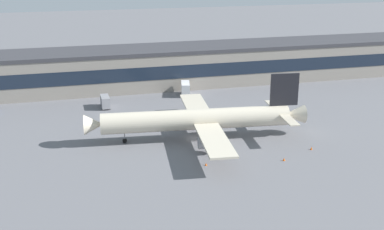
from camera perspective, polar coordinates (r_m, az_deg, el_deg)
name	(u,v)px	position (r m, az deg, el deg)	size (l,w,h in m)	color
ground_plane	(195,138)	(121.62, 0.34, -2.76)	(600.00, 600.00, 0.00)	slate
terminal_building	(155,67)	(169.16, -4.39, 5.66)	(200.26, 19.64, 13.41)	gray
airliner	(200,119)	(119.66, 0.93, -0.50)	(55.06, 47.26, 15.92)	beige
stair_truck	(105,101)	(147.58, -10.15, 1.61)	(2.53, 6.04, 3.55)	gray
catering_truck	(185,88)	(158.34, -0.78, 3.17)	(4.12, 7.60, 4.15)	white
traffic_cone_0	(311,148)	(118.09, 13.82, -3.81)	(0.55, 0.55, 0.68)	#F2590C
traffic_cone_1	(217,146)	(116.01, 2.97, -3.68)	(0.54, 0.54, 0.68)	#F2590C
traffic_cone_2	(284,159)	(110.68, 10.73, -5.12)	(0.54, 0.54, 0.68)	#F2590C
traffic_cone_3	(206,164)	(106.43, 1.65, -5.79)	(0.49, 0.49, 0.61)	#F2590C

